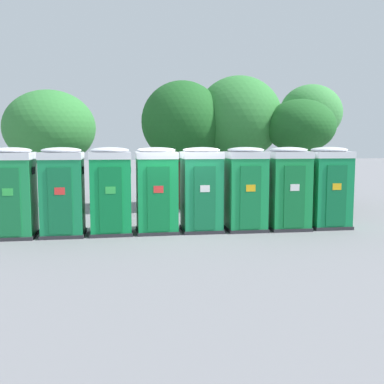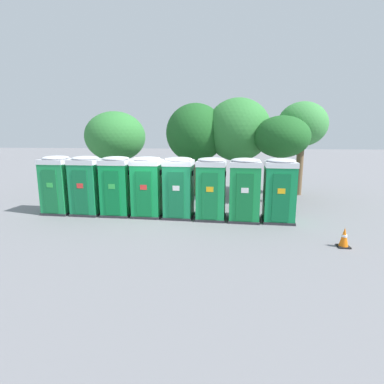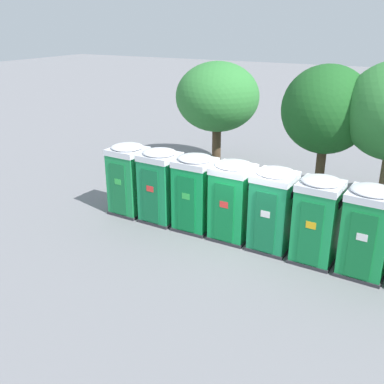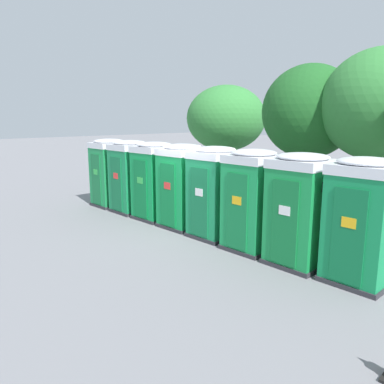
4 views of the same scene
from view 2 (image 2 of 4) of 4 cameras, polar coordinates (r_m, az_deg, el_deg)
name	(u,v)px [view 2 (image 2 of 4)]	position (r m, az deg, el deg)	size (l,w,h in m)	color
ground_plane	(164,216)	(12.94, -5.36, -4.57)	(120.00, 120.00, 0.00)	slate
portapotty_0	(58,184)	(14.41, -24.17, 1.33)	(1.24, 1.25, 2.54)	#2D2D33
portapotty_1	(87,185)	(13.75, -19.37, 1.25)	(1.26, 1.25, 2.54)	#2D2D33
portapotty_2	(117,186)	(13.22, -14.09, 1.17)	(1.23, 1.22, 2.54)	#2D2D33
portapotty_3	(148,186)	(12.78, -8.46, 1.06)	(1.25, 1.23, 2.54)	#2D2D33
portapotty_4	(179,187)	(12.45, -2.52, 0.90)	(1.25, 1.25, 2.54)	#2D2D33
portapotty_5	(211,188)	(12.21, 3.67, 0.70)	(1.25, 1.25, 2.54)	#2D2D33
portapotty_6	(245,189)	(12.15, 10.01, 0.50)	(1.30, 1.27, 2.54)	#2D2D33
portapotty_7	(279,190)	(12.32, 16.29, 0.37)	(1.28, 1.26, 2.54)	#2D2D33
street_tree_0	(196,133)	(16.86, 0.69, 11.09)	(3.26, 3.26, 5.12)	#4C3826
street_tree_1	(238,130)	(16.75, 8.75, 11.55)	(3.51, 3.51, 5.37)	brown
street_tree_2	(302,125)	(18.11, 20.26, 11.83)	(2.72, 2.72, 5.22)	brown
street_tree_3	(115,137)	(19.88, -14.38, 10.13)	(3.77, 3.77, 4.86)	#4C3826
street_tree_4	(282,138)	(15.71, 16.71, 9.89)	(2.76, 2.76, 4.36)	brown
traffic_cone	(344,238)	(10.48, 27.00, -7.73)	(0.36, 0.36, 0.64)	black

